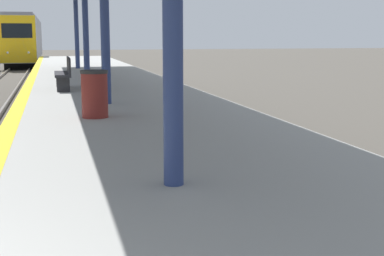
% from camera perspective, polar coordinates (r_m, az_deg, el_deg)
% --- Properties ---
extents(train, '(2.69, 23.77, 4.32)m').
position_cam_1_polar(train, '(53.52, -17.39, 8.97)').
color(train, black).
rests_on(train, ground).
extents(trash_bin, '(0.52, 0.52, 0.90)m').
position_cam_1_polar(trash_bin, '(10.28, -10.34, 3.61)').
color(trash_bin, maroon).
rests_on(trash_bin, platform_right).
extents(bench, '(0.44, 1.93, 0.92)m').
position_cam_1_polar(bench, '(15.99, -13.43, 5.81)').
color(bench, '#28282D').
rests_on(bench, platform_right).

